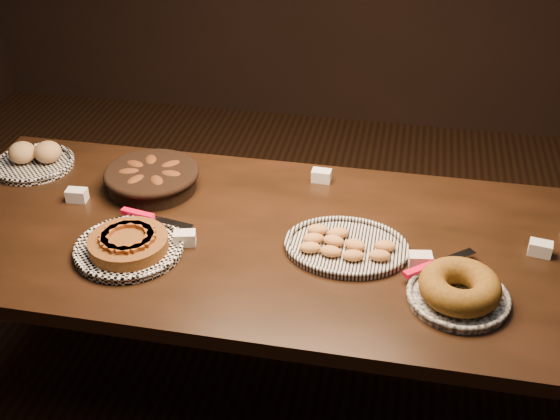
% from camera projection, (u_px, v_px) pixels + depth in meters
% --- Properties ---
extents(ground, '(5.00, 5.00, 0.00)m').
position_uv_depth(ground, '(282.00, 396.00, 2.70)').
color(ground, black).
rests_on(ground, ground).
extents(buffet_table, '(2.40, 1.00, 0.75)m').
position_uv_depth(buffet_table, '(282.00, 255.00, 2.33)').
color(buffet_table, black).
rests_on(buffet_table, ground).
extents(apple_tart_plate, '(0.35, 0.37, 0.07)m').
position_uv_depth(apple_tart_plate, '(129.00, 245.00, 2.21)').
color(apple_tart_plate, white).
rests_on(apple_tart_plate, buffet_table).
extents(madeleine_platter, '(0.39, 0.32, 0.05)m').
position_uv_depth(madeleine_platter, '(345.00, 246.00, 2.22)').
color(madeleine_platter, black).
rests_on(madeleine_platter, buffet_table).
extents(bundt_cake_plate, '(0.31, 0.38, 0.09)m').
position_uv_depth(bundt_cake_plate, '(459.00, 290.00, 2.00)').
color(bundt_cake_plate, black).
rests_on(bundt_cake_plate, buffet_table).
extents(croissant_basket, '(0.38, 0.38, 0.09)m').
position_uv_depth(croissant_basket, '(152.00, 177.00, 2.52)').
color(croissant_basket, black).
rests_on(croissant_basket, buffet_table).
extents(bread_roll_plate, '(0.30, 0.30, 0.09)m').
position_uv_depth(bread_roll_plate, '(34.00, 159.00, 2.67)').
color(bread_roll_plate, white).
rests_on(bread_roll_plate, buffet_table).
extents(tent_cards, '(1.64, 0.54, 0.04)m').
position_uv_depth(tent_cards, '(303.00, 221.00, 2.33)').
color(tent_cards, white).
rests_on(tent_cards, buffet_table).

